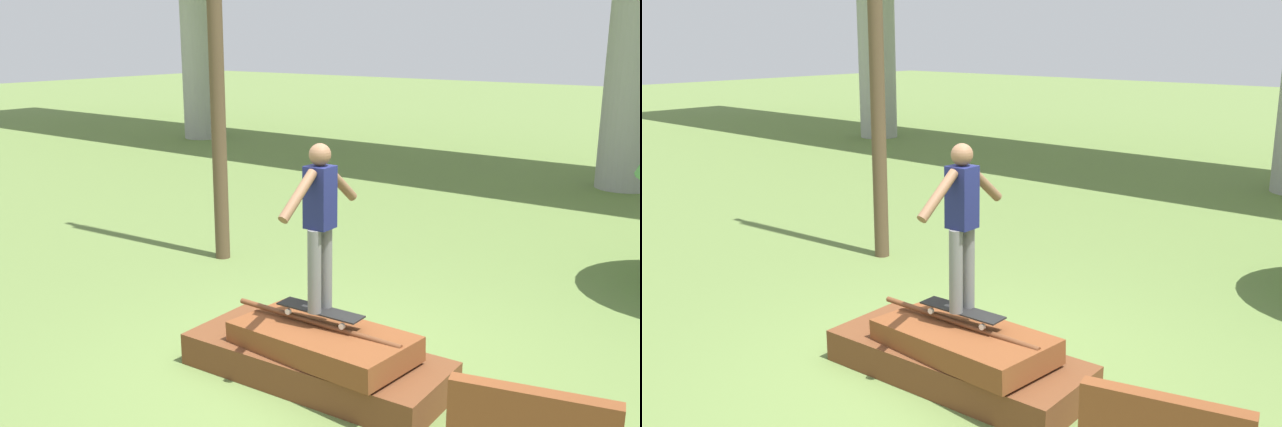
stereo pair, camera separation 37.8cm
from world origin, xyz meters
TOP-DOWN VIEW (x-y plane):
  - ground_plane at (0.00, 0.00)m, footprint 80.00×80.00m
  - scrap_pile at (0.03, -0.01)m, footprint 2.47×1.05m
  - skateboard at (0.02, 0.05)m, footprint 0.84×0.23m
  - skater at (0.02, 0.05)m, footprint 0.23×1.10m

SIDE VIEW (x-z plane):
  - ground_plane at x=0.00m, z-range 0.00..0.00m
  - scrap_pile at x=0.03m, z-range -0.06..0.51m
  - skateboard at x=0.02m, z-range 0.60..0.69m
  - skater at x=0.02m, z-range 0.76..2.25m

